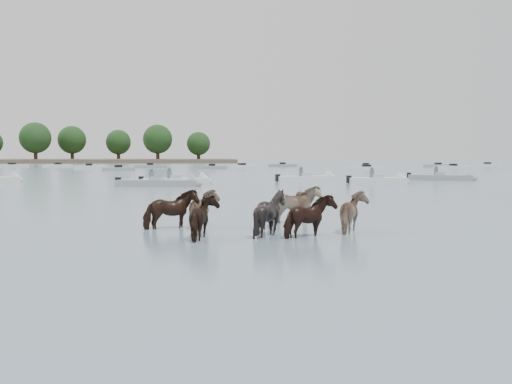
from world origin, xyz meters
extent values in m
plane|color=slate|center=(0.00, 0.00, 0.00)|extent=(400.00, 400.00, 0.00)
imported|color=black|center=(-4.25, 0.32, 0.52)|extent=(1.82, 1.31, 1.40)
imported|color=#A07E6C|center=(-3.18, 0.73, 0.50)|extent=(1.28, 1.45, 1.35)
imported|color=black|center=(-1.13, 0.30, 0.51)|extent=(1.39, 1.28, 1.36)
imported|color=gray|center=(-0.22, 1.26, 0.55)|extent=(1.76, 0.88, 1.45)
imported|color=black|center=(-3.24, -1.88, 0.50)|extent=(1.45, 1.59, 1.35)
imported|color=black|center=(-1.45, -1.52, 0.53)|extent=(1.46, 1.34, 1.41)
imported|color=black|center=(-0.41, -1.96, 0.50)|extent=(1.73, 1.49, 1.35)
imported|color=gray|center=(1.18, -1.10, 0.52)|extent=(1.18, 1.38, 1.38)
sphere|color=black|center=(2.19, 12.41, 0.12)|extent=(0.44, 0.44, 0.44)
cube|color=black|center=(1.94, 12.41, 0.02)|extent=(0.50, 0.22, 0.18)
cube|color=silver|center=(-4.60, 27.15, 0.20)|extent=(5.31, 2.62, 0.55)
cone|color=silver|center=(-2.11, 27.68, 0.20)|extent=(1.21, 1.75, 1.60)
cube|color=#99ADB7|center=(-4.60, 27.15, 0.55)|extent=(1.01, 1.26, 0.35)
cube|color=black|center=(-7.09, 26.63, 0.35)|extent=(0.41, 0.41, 0.60)
cylinder|color=#595966|center=(-5.00, 27.15, 0.75)|extent=(0.36, 0.36, 0.70)
sphere|color=#595966|center=(-5.00, 27.15, 1.20)|extent=(0.24, 0.24, 0.24)
cube|color=gray|center=(-5.78, 24.41, 0.20)|extent=(5.92, 2.68, 0.55)
cone|color=gray|center=(-2.97, 23.85, 0.20)|extent=(1.19, 1.74, 1.60)
cube|color=#99ADB7|center=(-5.78, 24.41, 0.55)|extent=(1.00, 1.25, 0.35)
cube|color=black|center=(-8.58, 24.96, 0.35)|extent=(0.41, 0.41, 0.60)
cylinder|color=#595966|center=(-6.18, 24.41, 0.75)|extent=(0.36, 0.36, 0.70)
sphere|color=#595966|center=(-6.18, 24.41, 1.20)|extent=(0.24, 0.24, 0.24)
cube|color=silver|center=(6.29, 30.43, 0.20)|extent=(5.12, 2.30, 0.55)
cone|color=silver|center=(8.73, 30.79, 0.20)|extent=(1.12, 1.71, 1.60)
cube|color=#99ADB7|center=(6.29, 30.43, 0.55)|extent=(0.95, 1.22, 0.35)
cube|color=black|center=(3.84, 30.07, 0.35)|extent=(0.40, 0.40, 0.60)
cylinder|color=#595966|center=(5.89, 30.43, 0.75)|extent=(0.36, 0.36, 0.70)
sphere|color=#595966|center=(5.89, 30.43, 1.20)|extent=(0.24, 0.24, 0.24)
cube|color=silver|center=(11.14, 26.41, 0.20)|extent=(4.53, 1.75, 0.55)
cone|color=silver|center=(13.37, 26.33, 0.20)|extent=(0.95, 1.63, 1.60)
cube|color=#99ADB7|center=(11.14, 26.41, 0.55)|extent=(0.84, 1.15, 0.35)
cube|color=black|center=(8.90, 26.49, 0.35)|extent=(0.36, 0.36, 0.60)
cylinder|color=#595966|center=(10.74, 26.41, 0.75)|extent=(0.36, 0.36, 0.70)
sphere|color=#595966|center=(10.74, 26.41, 1.20)|extent=(0.24, 0.24, 0.24)
cube|color=gray|center=(18.77, 31.66, 0.20)|extent=(5.55, 3.90, 0.55)
cone|color=gray|center=(21.18, 30.42, 0.20)|extent=(1.53, 1.83, 1.60)
cube|color=#99ADB7|center=(18.77, 31.66, 0.55)|extent=(1.22, 1.36, 0.35)
cube|color=black|center=(16.36, 32.90, 0.35)|extent=(0.47, 0.47, 0.60)
cylinder|color=#595966|center=(18.37, 31.66, 0.75)|extent=(0.36, 0.36, 0.70)
sphere|color=#595966|center=(18.37, 31.66, 1.20)|extent=(0.24, 0.24, 0.24)
cone|color=silver|center=(-17.52, 32.49, 0.20)|extent=(1.56, 1.84, 1.60)
cube|color=silver|center=(-34.20, 89.68, 0.22)|extent=(5.68, 2.68, 0.60)
cube|color=black|center=(-34.20, 89.68, 0.60)|extent=(1.20, 1.20, 0.50)
cube|color=silver|center=(-26.19, 88.96, 0.22)|extent=(5.12, 1.87, 0.60)
cube|color=black|center=(-26.19, 88.96, 0.60)|extent=(1.07, 1.07, 0.50)
cube|color=silver|center=(-18.94, 77.21, 0.22)|extent=(4.65, 1.92, 0.60)
cube|color=black|center=(-18.94, 77.21, 0.60)|extent=(1.09, 1.09, 0.50)
cube|color=gray|center=(-12.96, 64.41, 0.22)|extent=(4.65, 2.35, 0.60)
cube|color=black|center=(-12.96, 64.41, 0.60)|extent=(1.18, 1.18, 0.50)
cube|color=gray|center=(-9.60, 81.51, 0.22)|extent=(5.51, 1.73, 0.60)
cube|color=black|center=(-9.60, 81.51, 0.60)|extent=(1.04, 1.04, 0.50)
cube|color=gray|center=(0.41, 73.44, 0.22)|extent=(4.74, 1.87, 0.60)
cube|color=black|center=(0.41, 73.44, 0.60)|extent=(1.08, 1.08, 0.50)
cube|color=silver|center=(5.68, 79.28, 0.22)|extent=(5.13, 3.43, 0.60)
cube|color=black|center=(5.68, 79.28, 0.60)|extent=(1.33, 1.33, 0.50)
cube|color=gray|center=(14.08, 87.85, 0.22)|extent=(5.31, 3.24, 0.60)
cube|color=black|center=(14.08, 87.85, 0.60)|extent=(1.29, 1.29, 0.50)
cube|color=silver|center=(22.32, 63.99, 0.22)|extent=(5.35, 2.34, 0.60)
cube|color=black|center=(22.32, 63.99, 0.60)|extent=(1.15, 1.15, 0.50)
cube|color=silver|center=(26.95, 78.84, 0.22)|extent=(5.43, 2.76, 0.60)
cube|color=black|center=(26.95, 78.84, 0.60)|extent=(1.22, 1.22, 0.50)
cube|color=silver|center=(38.06, 69.21, 0.22)|extent=(5.71, 2.11, 0.60)
cube|color=black|center=(38.06, 69.21, 0.60)|extent=(1.10, 1.10, 0.50)
cube|color=gray|center=(40.95, 81.08, 0.22)|extent=(5.05, 1.70, 0.60)
cube|color=black|center=(40.95, 81.08, 0.60)|extent=(1.04, 1.04, 0.50)
cube|color=silver|center=(52.40, 84.98, 0.22)|extent=(5.00, 1.75, 0.60)
cube|color=black|center=(52.40, 84.98, 0.60)|extent=(1.05, 1.05, 0.50)
cylinder|color=#382619|center=(-43.73, 145.04, 1.87)|extent=(1.00, 1.00, 3.75)
sphere|color=black|center=(-43.73, 145.04, 6.76)|extent=(8.32, 8.32, 8.32)
cylinder|color=#382619|center=(-36.01, 154.96, 1.80)|extent=(1.00, 1.00, 3.59)
sphere|color=black|center=(-36.01, 154.96, 6.48)|extent=(7.98, 7.98, 7.98)
cylinder|color=#382619|center=(-23.17, 156.85, 1.63)|extent=(1.00, 1.00, 3.27)
sphere|color=black|center=(-23.17, 156.85, 5.90)|extent=(7.26, 7.26, 7.26)
cylinder|color=#382619|center=(-11.26, 145.53, 1.81)|extent=(1.00, 1.00, 3.62)
sphere|color=black|center=(-11.26, 145.53, 6.54)|extent=(8.04, 8.04, 8.04)
cylinder|color=#382619|center=(0.03, 147.08, 1.48)|extent=(1.00, 1.00, 2.96)
sphere|color=black|center=(0.03, 147.08, 5.35)|extent=(6.58, 6.58, 6.58)
camera|label=1|loc=(-3.80, -17.59, 2.28)|focal=40.75mm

